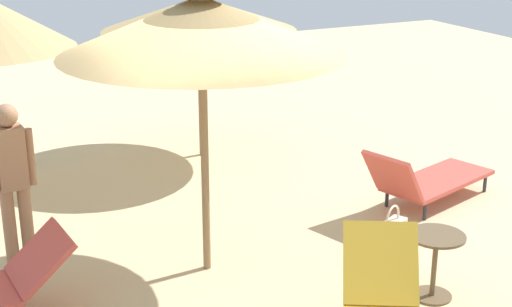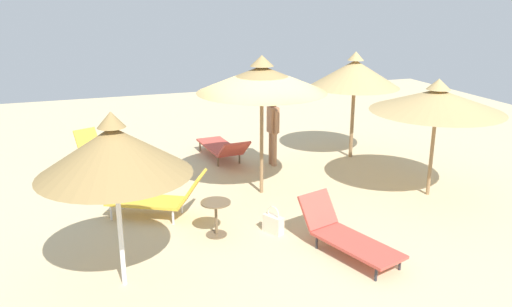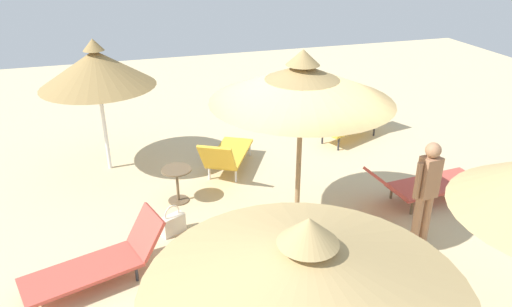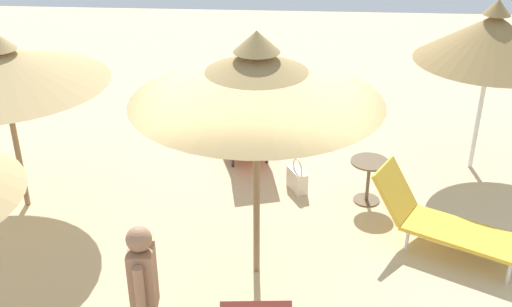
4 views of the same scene
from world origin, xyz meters
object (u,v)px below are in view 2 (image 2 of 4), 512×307
at_px(lounge_chair_far_left, 223,147).
at_px(handbag, 273,223).
at_px(person_standing_center, 273,127).
at_px(parasol_umbrella_near_right, 355,74).
at_px(lounge_chair_near_left, 161,197).
at_px(lounge_chair_edge, 100,154).
at_px(parasol_umbrella_far_right, 437,100).
at_px(parasol_umbrella_center, 262,79).
at_px(side_table_round, 216,213).
at_px(parasol_umbrella_back, 114,151).
at_px(lounge_chair_front, 346,234).

xyz_separation_m(lounge_chair_far_left, handbag, (-4.34, 0.29, -0.17)).
bearing_deg(person_standing_center, parasol_umbrella_near_right, -91.45).
bearing_deg(lounge_chair_near_left, lounge_chair_far_left, -34.25).
distance_m(lounge_chair_edge, person_standing_center, 4.21).
xyz_separation_m(lounge_chair_edge, person_standing_center, (-1.02, -4.05, 0.56)).
bearing_deg(parasol_umbrella_far_right, parasol_umbrella_center, 69.02).
relative_size(lounge_chair_near_left, handbag, 3.80).
height_order(person_standing_center, side_table_round, person_standing_center).
bearing_deg(lounge_chair_near_left, lounge_chair_edge, 15.55).
bearing_deg(person_standing_center, parasol_umbrella_back, 137.90).
bearing_deg(lounge_chair_edge, lounge_chair_far_left, -94.85).
height_order(lounge_chair_front, person_standing_center, person_standing_center).
distance_m(parasol_umbrella_near_right, side_table_round, 5.83).
xyz_separation_m(parasol_umbrella_far_right, lounge_chair_far_left, (3.70, 3.48, -1.69)).
bearing_deg(lounge_chair_far_left, lounge_chair_near_left, 145.75).
height_order(parasol_umbrella_back, person_standing_center, parasol_umbrella_back).
relative_size(parasol_umbrella_far_right, parasol_umbrella_near_right, 0.99).
distance_m(parasol_umbrella_center, parasol_umbrella_near_right, 3.45).
distance_m(parasol_umbrella_back, parasol_umbrella_near_right, 7.61).
xyz_separation_m(parasol_umbrella_center, side_table_round, (-1.68, 1.45, -2.01)).
xyz_separation_m(parasol_umbrella_near_right, lounge_chair_near_left, (-2.22, 5.28, -1.76)).
bearing_deg(lounge_chair_near_left, handbag, -126.43).
bearing_deg(lounge_chair_edge, lounge_chair_front, -148.08).
height_order(parasol_umbrella_near_right, lounge_chair_near_left, parasol_umbrella_near_right).
relative_size(parasol_umbrella_back, lounge_chair_edge, 1.40).
bearing_deg(lounge_chair_near_left, lounge_chair_front, -132.41).
relative_size(parasol_umbrella_near_right, side_table_round, 4.28).
distance_m(parasol_umbrella_center, person_standing_center, 2.40).
relative_size(parasol_umbrella_far_right, lounge_chair_far_left, 1.20).
bearing_deg(parasol_umbrella_near_right, parasol_umbrella_far_right, -174.80).
xyz_separation_m(parasol_umbrella_near_right, person_standing_center, (0.05, 2.15, -1.21)).
bearing_deg(lounge_chair_front, lounge_chair_edge, 31.92).
relative_size(parasol_umbrella_center, parasol_umbrella_far_right, 1.09).
relative_size(parasol_umbrella_far_right, person_standing_center, 1.59).
xyz_separation_m(parasol_umbrella_center, lounge_chair_far_left, (2.43, 0.17, -2.10)).
distance_m(parasol_umbrella_center, handbag, 3.00).
distance_m(parasol_umbrella_near_right, person_standing_center, 2.46).
height_order(parasol_umbrella_back, parasol_umbrella_near_right, parasol_umbrella_near_right).
relative_size(person_standing_center, side_table_round, 2.66).
height_order(parasol_umbrella_back, lounge_chair_edge, parasol_umbrella_back).
xyz_separation_m(parasol_umbrella_back, lounge_chair_edge, (5.50, -0.00, -1.66)).
xyz_separation_m(lounge_chair_near_left, handbag, (-1.31, -1.78, -0.23)).
bearing_deg(lounge_chair_front, person_standing_center, -6.15).
bearing_deg(lounge_chair_front, lounge_chair_near_left, 47.59).
xyz_separation_m(lounge_chair_far_left, person_standing_center, (-0.76, -1.07, 0.62)).
relative_size(parasol_umbrella_far_right, lounge_chair_edge, 1.44).
xyz_separation_m(lounge_chair_front, person_standing_center, (4.67, -0.50, 0.64)).
bearing_deg(side_table_round, lounge_chair_near_left, 36.20).
height_order(parasol_umbrella_far_right, lounge_chair_edge, parasol_umbrella_far_right).
relative_size(parasol_umbrella_far_right, parasol_umbrella_back, 1.03).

